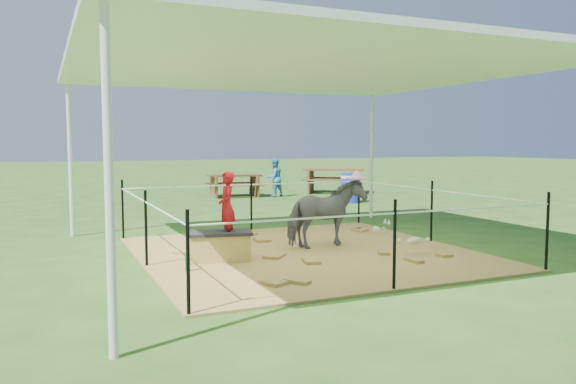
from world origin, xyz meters
name	(u,v)px	position (x,y,z in m)	size (l,w,h in m)	color
ground	(305,254)	(0.00, 0.00, 0.00)	(90.00, 90.00, 0.00)	#2D5919
hay_patch	(305,253)	(0.00, 0.00, 0.01)	(4.60, 4.60, 0.03)	brown
canopy_tent	(305,65)	(0.00, 0.00, 2.69)	(6.30, 6.30, 2.90)	silver
rope_fence	(305,210)	(0.00, 0.00, 0.64)	(4.54, 4.54, 1.00)	black
straw_bale	(220,247)	(-1.30, -0.09, 0.20)	(0.79, 0.39, 0.35)	#B09240
dark_cloth	(220,233)	(-1.30, -0.09, 0.40)	(0.84, 0.44, 0.04)	black
woman	(227,199)	(-1.20, -0.09, 0.85)	(0.34, 0.23, 0.94)	#B41119
green_bottle	(188,262)	(-1.85, -0.54, 0.14)	(0.06, 0.06, 0.22)	#1B7D23
pony	(326,214)	(0.44, 0.18, 0.54)	(0.55, 1.21, 1.02)	#4B4B50
pink_hat	(326,175)	(0.44, 0.18, 1.13)	(0.32, 0.32, 0.15)	pink
foal	(414,239)	(1.33, -0.80, 0.25)	(0.80, 0.44, 0.44)	beige
trash_barrel	(350,188)	(4.12, 5.82, 0.40)	(0.51, 0.51, 0.80)	#1A34C7
picnic_table_near	(234,186)	(1.81, 8.71, 0.33)	(1.59, 1.15, 0.66)	#512F1B
picnic_table_far	(333,181)	(5.11, 8.61, 0.39)	(1.88, 1.36, 0.78)	brown
distant_person	(274,178)	(2.88, 8.17, 0.57)	(0.56, 0.43, 1.15)	#3995D5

